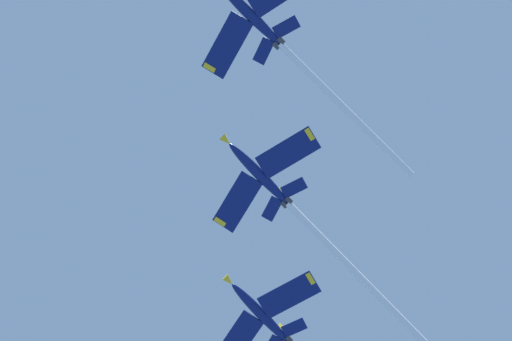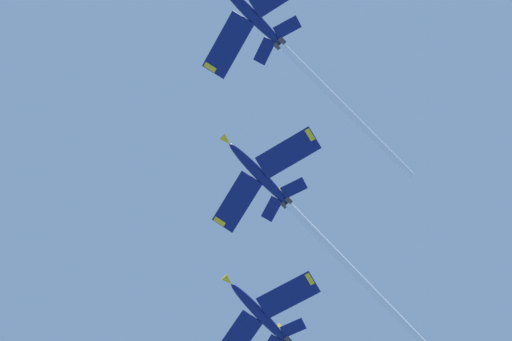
# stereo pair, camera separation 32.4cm
# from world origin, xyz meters

# --- Properties ---
(jet_lead) EXTENTS (20.02, 38.09, 10.65)m
(jet_lead) POSITION_xyz_m (8.43, 13.58, 119.76)
(jet_lead) COLOR navy
(jet_second) EXTENTS (19.99, 44.57, 13.59)m
(jet_second) POSITION_xyz_m (26.50, -3.50, 115.49)
(jet_second) COLOR navy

